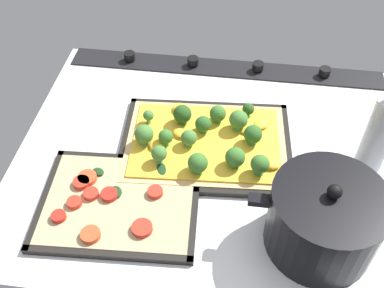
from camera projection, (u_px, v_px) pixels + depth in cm
name	position (u px, v px, depth cm)	size (l,w,h in cm)	color
ground_plane	(213.00, 160.00, 95.12)	(81.82, 66.34, 3.00)	silver
stove_control_panel	(225.00, 67.00, 113.85)	(78.54, 7.00, 2.60)	black
baking_tray_front	(206.00, 146.00, 95.42)	(37.32, 28.48, 1.30)	black
broccoli_pizza	(207.00, 140.00, 93.79)	(34.77, 25.92, 6.05)	tan
baking_tray_back	(120.00, 203.00, 85.09)	(30.98, 25.04, 1.30)	black
veggie_pizza_back	(117.00, 201.00, 84.53)	(28.44, 22.51, 1.90)	tan
cooking_pot	(324.00, 220.00, 75.26)	(26.01, 19.19, 15.40)	black
oil_bottle	(380.00, 132.00, 85.66)	(5.58, 5.58, 22.11)	#B7BCC6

